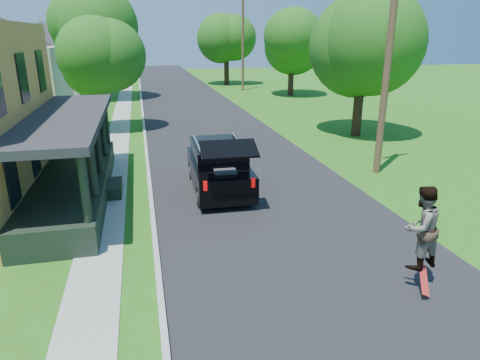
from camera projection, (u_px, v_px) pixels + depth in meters
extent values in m
plane|color=#2C5C12|center=(304.00, 252.00, 11.98)|extent=(140.00, 140.00, 0.00)
cube|color=black|center=(202.00, 121.00, 30.43)|extent=(8.00, 120.00, 0.02)
cube|color=#A3A49E|center=(144.00, 123.00, 29.56)|extent=(0.15, 120.00, 0.12)
cube|color=gray|center=(120.00, 124.00, 29.22)|extent=(1.30, 120.00, 0.03)
cube|color=black|center=(74.00, 186.00, 15.91)|extent=(2.40, 10.00, 0.90)
cube|color=black|center=(65.00, 118.00, 15.09)|extent=(2.60, 10.30, 0.25)
cube|color=beige|center=(4.00, 84.00, 30.41)|extent=(8.00, 8.00, 5.00)
cube|color=beige|center=(47.00, 68.00, 45.17)|extent=(8.00, 8.00, 5.00)
pyramid|color=black|center=(40.00, 20.00, 43.66)|extent=(12.78, 12.78, 2.20)
cube|color=black|center=(219.00, 172.00, 16.57)|extent=(2.18, 4.89, 0.93)
cube|color=black|center=(218.00, 153.00, 16.48)|extent=(1.96, 3.05, 0.60)
cube|color=black|center=(218.00, 144.00, 16.38)|extent=(2.01, 3.15, 0.09)
cube|color=black|center=(229.00, 149.00, 13.89)|extent=(1.90, 1.06, 0.42)
cube|color=#38383E|center=(225.00, 176.00, 15.12)|extent=(0.79, 0.68, 0.49)
cube|color=silver|center=(197.00, 143.00, 16.20)|extent=(0.15, 2.65, 0.07)
cube|color=silver|center=(239.00, 141.00, 16.50)|extent=(0.15, 2.65, 0.07)
cube|color=#990505|center=(205.00, 186.00, 14.09)|extent=(0.13, 0.07, 0.33)
cube|color=#990505|center=(253.00, 183.00, 14.39)|extent=(0.13, 0.07, 0.33)
cylinder|color=black|center=(193.00, 170.00, 17.99)|extent=(0.29, 0.75, 0.75)
cylinder|color=black|center=(234.00, 168.00, 18.32)|extent=(0.29, 0.75, 0.75)
cylinder|color=black|center=(201.00, 197.00, 15.04)|extent=(0.29, 0.75, 0.75)
cylinder|color=black|center=(250.00, 193.00, 15.36)|extent=(0.29, 0.75, 0.75)
imported|color=black|center=(421.00, 227.00, 9.90)|extent=(1.14, 0.98, 2.04)
cube|color=#AD150E|center=(424.00, 280.00, 9.93)|extent=(0.45, 0.63, 0.56)
cylinder|color=black|center=(102.00, 108.00, 27.40)|extent=(0.52, 0.52, 2.73)
sphere|color=#29771F|center=(97.00, 63.00, 26.51)|extent=(4.30, 4.30, 4.22)
sphere|color=#29771F|center=(102.00, 47.00, 26.04)|extent=(3.73, 3.73, 3.65)
sphere|color=#29771F|center=(89.00, 55.00, 26.58)|extent=(3.82, 3.82, 3.75)
cylinder|color=black|center=(96.00, 77.00, 40.31)|extent=(0.77, 0.77, 4.05)
sphere|color=#29771F|center=(91.00, 30.00, 38.95)|extent=(8.15, 8.15, 6.63)
sphere|color=#29771F|center=(92.00, 12.00, 38.14)|extent=(7.06, 7.06, 5.75)
sphere|color=#29771F|center=(86.00, 21.00, 39.15)|extent=(7.24, 7.24, 5.90)
cylinder|color=black|center=(358.00, 108.00, 25.34)|extent=(0.72, 0.72, 3.35)
sphere|color=#29771F|center=(363.00, 47.00, 24.24)|extent=(6.75, 6.75, 5.24)
sphere|color=#29771F|center=(374.00, 26.00, 23.84)|extent=(5.85, 5.85, 4.55)
sphere|color=#29771F|center=(353.00, 37.00, 24.10)|extent=(6.00, 6.00, 4.66)
cylinder|color=black|center=(291.00, 80.00, 42.51)|extent=(0.60, 0.60, 3.04)
sphere|color=#29771F|center=(292.00, 44.00, 41.41)|extent=(6.26, 6.26, 5.66)
sphere|color=#29771F|center=(298.00, 31.00, 40.87)|extent=(5.42, 5.42, 4.91)
sphere|color=#29771F|center=(286.00, 38.00, 41.40)|extent=(5.56, 5.56, 5.03)
cylinder|color=black|center=(227.00, 71.00, 51.84)|extent=(0.71, 0.71, 3.41)
sphere|color=#29771F|center=(226.00, 39.00, 50.65)|extent=(7.24, 7.24, 5.93)
sphere|color=#29771F|center=(229.00, 27.00, 49.93)|extent=(6.27, 6.27, 5.14)
sphere|color=#29771F|center=(222.00, 33.00, 50.85)|extent=(6.43, 6.43, 5.27)
cylinder|color=#513B25|center=(388.00, 58.00, 17.37)|extent=(0.37, 0.37, 9.78)
cylinder|color=#513B25|center=(243.00, 43.00, 45.71)|extent=(0.28, 0.28, 9.96)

